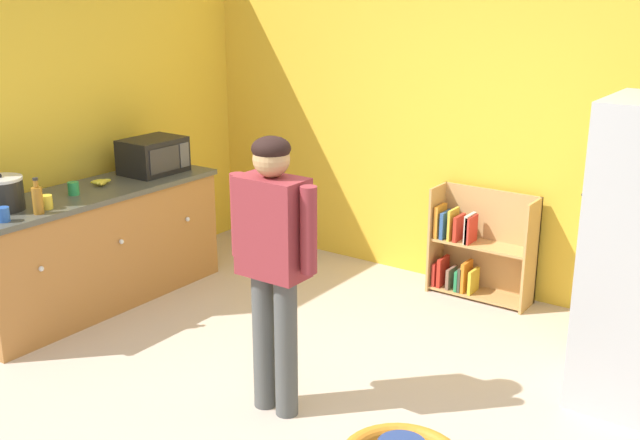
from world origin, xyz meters
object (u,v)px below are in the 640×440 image
at_px(standing_person, 273,252).
at_px(blue_cup, 3,214).
at_px(amber_bottle, 38,199).
at_px(kitchen_counter, 95,247).
at_px(microwave, 153,156).
at_px(yellow_cup, 47,202).
at_px(bookshelf, 476,250).
at_px(crock_pot, 2,194).
at_px(green_cup, 73,188).
at_px(banana_bunch, 102,182).

relative_size(standing_person, blue_cup, 16.90).
height_order(standing_person, amber_bottle, standing_person).
xyz_separation_m(kitchen_counter, microwave, (-0.02, 0.66, 0.59)).
height_order(kitchen_counter, standing_person, standing_person).
bearing_deg(yellow_cup, bookshelf, 47.43).
distance_m(crock_pot, yellow_cup, 0.30).
height_order(standing_person, green_cup, standing_person).
bearing_deg(crock_pot, microwave, 88.47).
bearing_deg(standing_person, banana_bunch, 164.83).
relative_size(crock_pot, blue_cup, 3.05).
height_order(kitchen_counter, microwave, microwave).
bearing_deg(green_cup, banana_bunch, 99.06).
xyz_separation_m(bookshelf, blue_cup, (-2.10, -2.65, 0.58)).
height_order(crock_pot, blue_cup, crock_pot).
bearing_deg(yellow_cup, standing_person, 1.82).
bearing_deg(banana_bunch, microwave, 88.21).
bearing_deg(crock_pot, amber_bottle, 17.22).
bearing_deg(bookshelf, microwave, -153.10).
bearing_deg(amber_bottle, yellow_cup, 117.89).
distance_m(banana_bunch, yellow_cup, 0.66).
bearing_deg(standing_person, crock_pot, -173.37).
height_order(kitchen_counter, crock_pot, crock_pot).
xyz_separation_m(bookshelf, banana_bunch, (-2.32, -1.68, 0.56)).
xyz_separation_m(standing_person, crock_pot, (-2.13, -0.25, 0.05)).
height_order(bookshelf, crock_pot, crock_pot).
bearing_deg(blue_cup, amber_bottle, 81.97).
bearing_deg(banana_bunch, bookshelf, 35.85).
xyz_separation_m(bookshelf, yellow_cup, (-2.13, -2.31, 0.58)).
bearing_deg(green_cup, microwave, 92.25).
height_order(kitchen_counter, yellow_cup, yellow_cup).
relative_size(microwave, green_cup, 5.05).
distance_m(microwave, crock_pot, 1.33).
bearing_deg(standing_person, amber_bottle, -174.98).
xyz_separation_m(crock_pot, green_cup, (0.07, 0.52, -0.07)).
xyz_separation_m(standing_person, green_cup, (-2.07, 0.27, -0.02)).
distance_m(kitchen_counter, bookshelf, 2.93).
xyz_separation_m(kitchen_counter, green_cup, (0.02, -0.15, 0.50)).
relative_size(standing_person, banana_bunch, 10.14).
xyz_separation_m(banana_bunch, yellow_cup, (0.20, -0.63, 0.02)).
distance_m(amber_bottle, yellow_cup, 0.13).
xyz_separation_m(bookshelf, crock_pot, (-2.34, -2.50, 0.64)).
bearing_deg(blue_cup, standing_person, 11.92).
distance_m(microwave, yellow_cup, 1.16).
bearing_deg(kitchen_counter, bookshelf, 38.58).
relative_size(kitchen_counter, microwave, 4.33).
relative_size(crock_pot, banana_bunch, 1.83).
xyz_separation_m(microwave, crock_pot, (-0.04, -1.33, -0.03)).
distance_m(standing_person, green_cup, 2.08).
bearing_deg(yellow_cup, banana_bunch, 107.41).
height_order(microwave, crock_pot, microwave).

